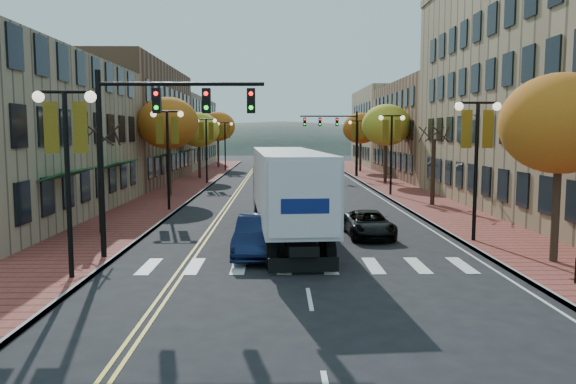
{
  "coord_description": "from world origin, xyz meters",
  "views": [
    {
      "loc": [
        -0.88,
        -17.64,
        4.74
      ],
      "look_at": [
        -0.48,
        6.42,
        2.2
      ],
      "focal_mm": 35.0,
      "sensor_mm": 36.0,
      "label": 1
    }
  ],
  "objects": [
    {
      "name": "tree_left_a",
      "position": [
        -9.0,
        8.0,
        2.25
      ],
      "size": [
        0.28,
        0.28,
        4.2
      ],
      "color": "#382619",
      "rests_on": "sidewalk_left"
    },
    {
      "name": "black_suv",
      "position": [
        3.23,
        7.66,
        0.59
      ],
      "size": [
        2.12,
        4.34,
        1.19
      ],
      "primitive_type": "imported",
      "rotation": [
        0.0,
        0.0,
        0.03
      ],
      "color": "black",
      "rests_on": "ground"
    },
    {
      "name": "building_left_far",
      "position": [
        -17.0,
        61.0,
        4.75
      ],
      "size": [
        12.0,
        26.0,
        9.5
      ],
      "primitive_type": "cube",
      "color": "#9E8966",
      "rests_on": "ground"
    },
    {
      "name": "lamp_right_b",
      "position": [
        7.5,
        24.0,
        4.29
      ],
      "size": [
        1.96,
        0.36,
        6.05
      ],
      "color": "black",
      "rests_on": "ground"
    },
    {
      "name": "tree_left_b",
      "position": [
        -9.0,
        24.0,
        5.45
      ],
      "size": [
        4.48,
        4.48,
        7.21
      ],
      "color": "#382619",
      "rests_on": "sidewalk_left"
    },
    {
      "name": "building_right_far",
      "position": [
        18.5,
        64.0,
        5.5
      ],
      "size": [
        15.0,
        20.0,
        11.0
      ],
      "primitive_type": "cube",
      "color": "#9E8966",
      "rests_on": "ground"
    },
    {
      "name": "tree_right_c",
      "position": [
        9.0,
        34.0,
        5.45
      ],
      "size": [
        4.48,
        4.48,
        7.21
      ],
      "color": "#382619",
      "rests_on": "sidewalk_right"
    },
    {
      "name": "navy_sedan",
      "position": [
        -1.64,
        3.82,
        0.78
      ],
      "size": [
        1.9,
        4.82,
        1.56
      ],
      "primitive_type": "imported",
      "rotation": [
        0.0,
        0.0,
        -0.05
      ],
      "color": "#0E1738",
      "rests_on": "ground"
    },
    {
      "name": "traffic_mast_near",
      "position": [
        -5.48,
        3.0,
        4.92
      ],
      "size": [
        6.1,
        0.35,
        7.0
      ],
      "color": "black",
      "rests_on": "ground"
    },
    {
      "name": "sidewalk_left",
      "position": [
        -9.0,
        32.5,
        0.07
      ],
      "size": [
        4.0,
        85.0,
        0.15
      ],
      "primitive_type": "cube",
      "color": "brown",
      "rests_on": "ground"
    },
    {
      "name": "lamp_right_c",
      "position": [
        7.5,
        42.0,
        4.29
      ],
      "size": [
        1.96,
        0.36,
        6.05
      ],
      "color": "black",
      "rests_on": "ground"
    },
    {
      "name": "tree_right_a",
      "position": [
        9.0,
        2.0,
        5.05
      ],
      "size": [
        4.16,
        4.16,
        6.69
      ],
      "color": "#382619",
      "rests_on": "sidewalk_right"
    },
    {
      "name": "tree_left_d",
      "position": [
        -9.0,
        58.0,
        5.6
      ],
      "size": [
        4.61,
        4.61,
        7.42
      ],
      "color": "#382619",
      "rests_on": "sidewalk_left"
    },
    {
      "name": "tree_right_b",
      "position": [
        9.0,
        18.0,
        2.25
      ],
      "size": [
        0.28,
        0.28,
        4.2
      ],
      "color": "#382619",
      "rests_on": "sidewalk_right"
    },
    {
      "name": "lamp_left_a",
      "position": [
        -7.5,
        0.0,
        4.29
      ],
      "size": [
        1.96,
        0.36,
        6.05
      ],
      "color": "black",
      "rests_on": "ground"
    },
    {
      "name": "tree_left_c",
      "position": [
        -9.0,
        40.0,
        5.05
      ],
      "size": [
        4.16,
        4.16,
        6.69
      ],
      "color": "#382619",
      "rests_on": "sidewalk_left"
    },
    {
      "name": "car_far_silver",
      "position": [
        1.05,
        63.26,
        0.59
      ],
      "size": [
        1.96,
        4.2,
        1.19
      ],
      "primitive_type": "imported",
      "rotation": [
        0.0,
        0.0,
        -0.07
      ],
      "color": "#9D9CA3",
      "rests_on": "ground"
    },
    {
      "name": "semi_truck",
      "position": [
        -0.59,
        8.11,
        2.32
      ],
      "size": [
        3.67,
        15.99,
        3.96
      ],
      "rotation": [
        0.0,
        0.0,
        0.07
      ],
      "color": "black",
      "rests_on": "ground"
    },
    {
      "name": "lamp_left_b",
      "position": [
        -7.5,
        16.0,
        4.29
      ],
      "size": [
        1.96,
        0.36,
        6.05
      ],
      "color": "black",
      "rests_on": "ground"
    },
    {
      "name": "car_far_white",
      "position": [
        -0.68,
        55.31,
        0.76
      ],
      "size": [
        2.12,
        4.56,
        1.51
      ],
      "primitive_type": "imported",
      "rotation": [
        0.0,
        0.0,
        -0.08
      ],
      "color": "silver",
      "rests_on": "ground"
    },
    {
      "name": "tree_right_d",
      "position": [
        9.0,
        50.0,
        5.29
      ],
      "size": [
        4.35,
        4.35,
        7.0
      ],
      "color": "#382619",
      "rests_on": "sidewalk_right"
    },
    {
      "name": "sidewalk_right",
      "position": [
        9.0,
        32.5,
        0.07
      ],
      "size": [
        4.0,
        85.0,
        0.15
      ],
      "primitive_type": "cube",
      "color": "brown",
      "rests_on": "ground"
    },
    {
      "name": "building_right_mid",
      "position": [
        18.5,
        42.0,
        5.0
      ],
      "size": [
        15.0,
        24.0,
        10.0
      ],
      "primitive_type": "cube",
      "color": "brown",
      "rests_on": "ground"
    },
    {
      "name": "building_left_mid",
      "position": [
        -17.0,
        36.0,
        5.5
      ],
      "size": [
        12.0,
        24.0,
        11.0
      ],
      "primitive_type": "cube",
      "color": "brown",
      "rests_on": "ground"
    },
    {
      "name": "lamp_left_c",
      "position": [
        -7.5,
        34.0,
        4.29
      ],
      "size": [
        1.96,
        0.36,
        6.05
      ],
      "color": "black",
      "rests_on": "ground"
    },
    {
      "name": "lamp_left_d",
      "position": [
        -7.5,
        52.0,
        4.29
      ],
      "size": [
        1.96,
        0.36,
        6.05
      ],
      "color": "black",
      "rests_on": "ground"
    },
    {
      "name": "ground",
      "position": [
        0.0,
        0.0,
        0.0
      ],
      "size": [
        200.0,
        200.0,
        0.0
      ],
      "primitive_type": "plane",
      "color": "black",
      "rests_on": "ground"
    },
    {
      "name": "traffic_mast_far",
      "position": [
        5.48,
        42.0,
        4.92
      ],
      "size": [
        6.1,
        0.34,
        7.0
      ],
      "color": "black",
      "rests_on": "ground"
    },
    {
      "name": "lamp_right_a",
      "position": [
        7.5,
        6.0,
        4.29
      ],
      "size": [
        1.96,
        0.36,
        6.05
      ],
      "color": "black",
      "rests_on": "ground"
    },
    {
      "name": "car_far_oncoming",
      "position": [
        2.09,
        64.58,
        0.82
      ],
      "size": [
        2.3,
        5.16,
        1.64
      ],
      "primitive_type": "imported",
      "rotation": [
        0.0,
        0.0,
        3.26
      ],
      "color": "#9C9DA3",
      "rests_on": "ground"
    }
  ]
}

